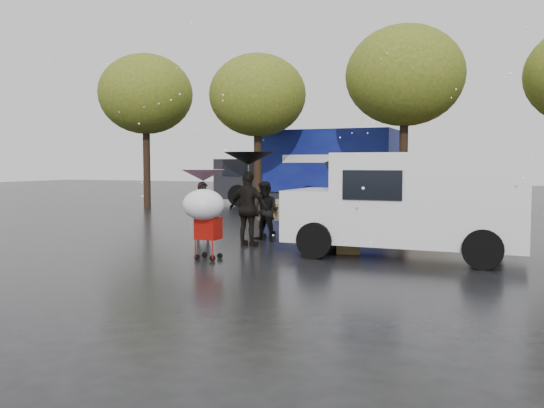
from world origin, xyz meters
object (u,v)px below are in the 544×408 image
at_px(yellow_taxi, 433,196).
at_px(blue_truck, 311,169).
at_px(person_black, 249,209).
at_px(vendor_cart, 292,212).
at_px(person_pink, 203,210).
at_px(shopping_cart, 204,209).
at_px(white_van, 411,202).

bearing_deg(yellow_taxi, blue_truck, 52.48).
relative_size(person_black, vendor_cart, 1.19).
bearing_deg(person_pink, shopping_cart, -104.06).
xyz_separation_m(person_pink, shopping_cart, (1.81, -3.18, 0.31)).
bearing_deg(blue_truck, shopping_cart, -79.38).
bearing_deg(white_van, person_black, 177.83).
distance_m(vendor_cart, white_van, 3.74).
distance_m(shopping_cart, white_van, 4.34).
distance_m(white_van, blue_truck, 14.62).
bearing_deg(vendor_cart, yellow_taxi, 75.31).
height_order(white_van, yellow_taxi, white_van).
bearing_deg(yellow_taxi, white_van, 166.18).
height_order(person_black, blue_truck, blue_truck).
xyz_separation_m(person_black, white_van, (3.85, -0.15, 0.26)).
bearing_deg(white_van, blue_truck, 117.01).
relative_size(person_pink, shopping_cart, 1.02).
bearing_deg(shopping_cart, white_van, 28.89).
xyz_separation_m(person_pink, person_black, (1.77, -0.94, 0.15)).
xyz_separation_m(white_van, yellow_taxi, (-0.87, 11.01, -0.44)).
distance_m(person_pink, yellow_taxi, 11.00).
bearing_deg(vendor_cart, person_black, -109.33).
bearing_deg(person_pink, blue_truck, 51.18).
distance_m(person_pink, shopping_cart, 3.68).
height_order(vendor_cart, blue_truck, blue_truck).
distance_m(white_van, yellow_taxi, 11.05).
relative_size(blue_truck, yellow_taxi, 1.97).
height_order(person_pink, vendor_cart, person_pink).
xyz_separation_m(vendor_cart, blue_truck, (-3.32, 11.33, 1.03)).
relative_size(person_pink, vendor_cart, 0.99).
distance_m(person_black, white_van, 3.86).
bearing_deg(blue_truck, yellow_taxi, -19.20).
bearing_deg(person_pink, yellow_taxi, 20.71).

